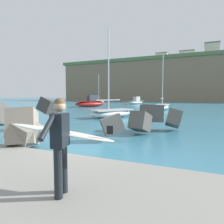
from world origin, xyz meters
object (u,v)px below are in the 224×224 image
object	(u,v)px
station_building_central	(212,50)
boat_far_left	(111,113)
boat_near_centre	(162,107)
station_building_east	(187,57)
surfer_with_board	(61,138)
boat_near_left	(136,102)
station_building_west	(162,59)
mooring_buoy_middle	(102,112)
mooring_buoy_inner	(127,104)
boat_far_centre	(91,103)
boat_mid_left	(98,102)

from	to	relation	value
station_building_central	boat_far_left	bearing A→B (deg)	-98.73
boat_near_centre	station_building_east	xyz separation A→B (m)	(-1.55, 63.96, 18.35)
surfer_with_board	boat_near_left	bearing A→B (deg)	105.90
station_building_west	mooring_buoy_middle	bearing A→B (deg)	-84.63
station_building_east	surfer_with_board	bearing A→B (deg)	-86.99
mooring_buoy_inner	station_building_east	xyz separation A→B (m)	(8.15, 52.21, 18.61)
mooring_buoy_inner	station_building_central	size ratio (longest dim) A/B	0.06
surfer_with_board	station_building_central	xyz separation A→B (m)	(4.38, 79.38, 17.23)
boat_near_left	station_building_west	xyz separation A→B (m)	(-2.01, 45.50, 18.19)
boat_far_centre	station_building_central	world-z (taller)	station_building_central
surfer_with_board	boat_mid_left	world-z (taller)	boat_mid_left
boat_mid_left	boat_far_left	world-z (taller)	boat_far_left
boat_far_centre	station_building_central	size ratio (longest dim) A/B	0.85
station_building_east	boat_near_left	bearing A→B (deg)	-100.72
boat_near_centre	surfer_with_board	bearing A→B (deg)	-83.24
surfer_with_board	station_building_west	size ratio (longest dim) A/B	0.29
mooring_buoy_inner	mooring_buoy_middle	size ratio (longest dim) A/B	1.00
boat_near_centre	boat_far_left	world-z (taller)	boat_far_left
boat_near_left	boat_far_left	distance (m)	33.02
boat_far_left	station_building_east	distance (m)	79.08
boat_mid_left	boat_far_centre	size ratio (longest dim) A/B	1.23
surfer_with_board	boat_far_left	world-z (taller)	boat_far_left
boat_near_centre	boat_mid_left	bearing A→B (deg)	137.76
surfer_with_board	station_building_east	xyz separation A→B (m)	(-4.82, 91.50, 17.55)
boat_near_centre	station_building_west	bearing A→B (deg)	100.55
boat_far_left	boat_near_left	bearing A→B (deg)	103.53
boat_near_left	boat_mid_left	xyz separation A→B (m)	(-10.60, -0.42, -0.11)
station_building_central	surfer_with_board	bearing A→B (deg)	-93.16
boat_mid_left	station_building_east	size ratio (longest dim) A/B	1.26
boat_near_centre	mooring_buoy_inner	bearing A→B (deg)	129.54
mooring_buoy_inner	station_building_central	distance (m)	47.35
mooring_buoy_inner	station_building_central	world-z (taller)	station_building_central
station_building_west	boat_mid_left	bearing A→B (deg)	-100.59
surfer_with_board	mooring_buoy_middle	size ratio (longest dim) A/B	4.80
boat_near_left	boat_far_centre	xyz separation A→B (m)	(-3.77, -16.16, 0.11)
boat_mid_left	station_building_west	xyz separation A→B (m)	(8.59, 45.92, 18.29)
boat_far_left	station_building_west	bearing A→B (deg)	97.15
station_building_east	mooring_buoy_inner	bearing A→B (deg)	-98.88
boat_far_centre	mooring_buoy_middle	xyz separation A→B (m)	(8.72, -12.39, -0.51)
boat_near_left	boat_far_left	xyz separation A→B (m)	(7.72, -32.10, -0.14)
mooring_buoy_middle	station_building_east	size ratio (longest dim) A/B	0.07
boat_near_centre	mooring_buoy_middle	xyz separation A→B (m)	(-5.08, -9.41, -0.26)
boat_far_left	station_building_central	bearing A→B (deg)	81.27
boat_far_left	boat_near_centre	bearing A→B (deg)	79.90
mooring_buoy_middle	boat_near_centre	bearing A→B (deg)	61.62
boat_mid_left	mooring_buoy_inner	size ratio (longest dim) A/B	17.90
station_building_central	station_building_east	xyz separation A→B (m)	(-9.20, 12.13, 0.32)
boat_near_centre	mooring_buoy_inner	distance (m)	15.25
surfer_with_board	boat_far_centre	distance (m)	34.98
station_building_east	boat_mid_left	bearing A→B (deg)	-112.87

